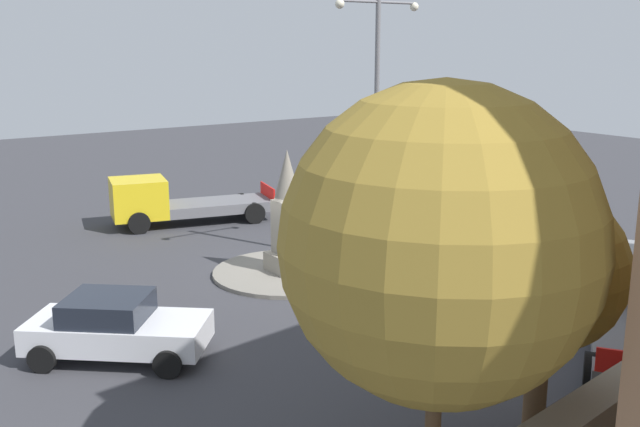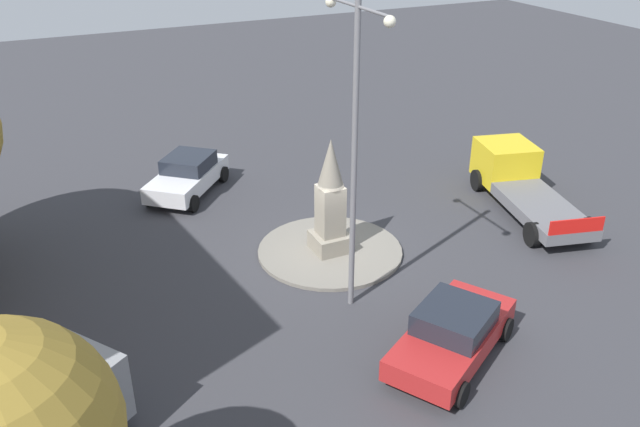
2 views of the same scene
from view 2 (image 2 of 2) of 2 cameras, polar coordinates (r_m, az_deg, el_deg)
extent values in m
plane|color=#38383D|center=(21.88, 0.87, -3.38)|extent=(80.00, 80.00, 0.00)
cylinder|color=gray|center=(21.85, 0.87, -3.24)|extent=(4.78, 4.78, 0.12)
cube|color=gray|center=(21.67, 0.88, -2.43)|extent=(1.15, 1.15, 0.58)
cube|color=gray|center=(21.14, 0.90, 0.27)|extent=(0.78, 0.78, 1.70)
cone|color=gray|center=(20.47, 0.93, 4.38)|extent=(0.85, 0.85, 1.58)
cylinder|color=slate|center=(17.29, 2.98, 4.55)|extent=(0.16, 0.16, 8.91)
cylinder|color=slate|center=(16.87, 2.09, 17.83)|extent=(1.47, 0.08, 0.08)
cylinder|color=slate|center=(15.59, 4.65, 17.03)|extent=(1.47, 0.08, 0.08)
sphere|color=#F2EACC|center=(17.53, 0.94, 17.85)|extent=(0.28, 0.28, 0.28)
sphere|color=#F2EACC|center=(14.99, 6.06, 16.20)|extent=(0.28, 0.28, 0.28)
cube|color=#B22323|center=(17.38, 11.35, -10.48)|extent=(3.79, 4.64, 0.58)
cube|color=#1E232D|center=(17.08, 11.59, -8.85)|extent=(2.39, 2.44, 0.58)
cylinder|color=black|center=(18.96, 10.58, -7.97)|extent=(0.52, 0.66, 0.64)
cylinder|color=black|center=(18.50, 15.79, -9.61)|extent=(0.52, 0.66, 0.64)
cylinder|color=black|center=(16.74, 6.21, -12.96)|extent=(0.52, 0.66, 0.64)
cylinder|color=black|center=(16.22, 12.10, -15.06)|extent=(0.52, 0.66, 0.64)
cube|color=silver|center=(26.29, -11.41, 3.01)|extent=(4.27, 4.01, 0.63)
cube|color=#1E232D|center=(26.25, -11.31, 4.38)|extent=(2.46, 2.44, 0.55)
cylinder|color=black|center=(24.88, -10.92, 0.86)|extent=(0.63, 0.58, 0.64)
cylinder|color=black|center=(25.68, -14.52, 1.30)|extent=(0.63, 0.58, 0.64)
cylinder|color=black|center=(27.23, -8.37, 3.39)|extent=(0.63, 0.58, 0.64)
cylinder|color=black|center=(27.96, -11.74, 3.74)|extent=(0.63, 0.58, 0.64)
cube|color=yellow|center=(26.88, 15.73, 4.33)|extent=(2.50, 2.44, 1.53)
cube|color=slate|center=(24.56, 18.71, 0.29)|extent=(4.65, 2.98, 0.41)
cube|color=red|center=(22.76, 21.35, -1.01)|extent=(0.52, 1.87, 0.50)
cylinder|color=black|center=(26.88, 13.49, 2.83)|extent=(0.88, 0.48, 0.84)
cylinder|color=black|center=(27.73, 17.26, 3.10)|extent=(0.88, 0.48, 0.84)
cylinder|color=black|center=(23.22, 17.92, -1.72)|extent=(0.88, 0.48, 0.84)
cylinder|color=black|center=(24.20, 22.08, -1.25)|extent=(0.88, 0.48, 0.84)
cube|color=gray|center=(15.45, -21.06, -14.54)|extent=(2.64, 2.64, 1.62)
cylinder|color=black|center=(16.33, -17.76, -15.10)|extent=(0.85, 0.71, 0.84)
camera|label=1|loc=(30.70, -45.40, 11.95)|focal=40.57mm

